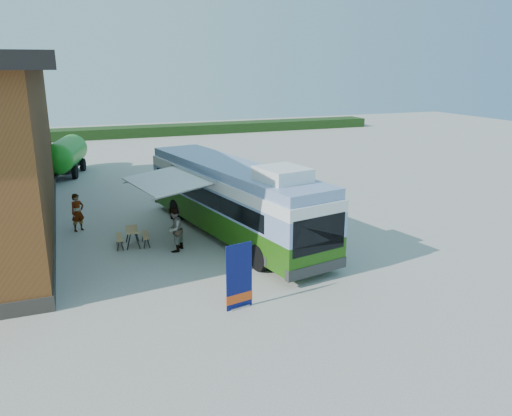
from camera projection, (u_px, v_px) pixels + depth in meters
name	position (u px, v px, depth m)	size (l,w,h in m)	color
ground	(256.00, 279.00, 17.24)	(100.00, 100.00, 0.00)	#BCB7AD
hedge	(199.00, 129.00, 53.94)	(40.00, 3.00, 1.00)	#264419
bus	(233.00, 197.00, 21.20)	(4.75, 12.04, 3.62)	#376D12
awning	(170.00, 179.00, 20.31)	(3.23, 4.43, 0.51)	white
banner	(239.00, 282.00, 14.96)	(0.89, 0.30, 2.08)	#0B1256
picnic_table	(132.00, 233.00, 20.27)	(1.35, 1.22, 0.72)	tan
person_a	(78.00, 212.00, 22.05)	(0.62, 0.41, 1.70)	#999999
person_b	(174.00, 229.00, 19.62)	(0.87, 0.68, 1.80)	#999999
slurry_tanker	(66.00, 154.00, 33.21)	(2.97, 6.48, 2.44)	#1B8718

